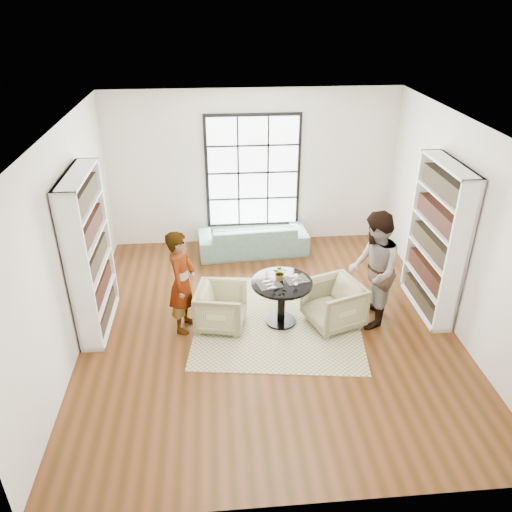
{
  "coord_description": "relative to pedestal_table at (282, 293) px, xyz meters",
  "views": [
    {
      "loc": [
        -0.74,
        -6.16,
        4.54
      ],
      "look_at": [
        -0.17,
        0.4,
        1.01
      ],
      "focal_mm": 35.0,
      "sensor_mm": 36.0,
      "label": 1
    }
  ],
  "objects": [
    {
      "name": "wine_glass_right",
      "position": [
        0.19,
        -0.09,
        0.32
      ],
      "size": [
        0.08,
        0.08,
        0.17
      ],
      "color": "silver",
      "rests_on": "pedestal_table"
    },
    {
      "name": "wine_glass_left",
      "position": [
        -0.15,
        -0.15,
        0.33
      ],
      "size": [
        0.09,
        0.09,
        0.19
      ],
      "color": "silver",
      "rests_on": "pedestal_table"
    },
    {
      "name": "person_left",
      "position": [
        -1.46,
        -0.0,
        0.27
      ],
      "size": [
        0.52,
        0.66,
        1.6
      ],
      "primitive_type": "imported",
      "rotation": [
        0.0,
        0.0,
        1.31
      ],
      "color": "gray",
      "rests_on": "ground"
    },
    {
      "name": "placemat_left",
      "position": [
        -0.19,
        -0.07,
        0.2
      ],
      "size": [
        0.4,
        0.34,
        0.01
      ],
      "primitive_type": "cube",
      "rotation": [
        0.0,
        0.0,
        0.27
      ],
      "color": "black",
      "rests_on": "pedestal_table"
    },
    {
      "name": "ground",
      "position": [
        -0.19,
        -0.09,
        -0.53
      ],
      "size": [
        6.0,
        6.0,
        0.0
      ],
      "primitive_type": "plane",
      "color": "#5A2E15"
    },
    {
      "name": "armchair_left",
      "position": [
        -0.91,
        -0.0,
        -0.2
      ],
      "size": [
        0.84,
        0.83,
        0.66
      ],
      "primitive_type": "imported",
      "rotation": [
        0.0,
        0.0,
        1.37
      ],
      "color": "tan",
      "rests_on": "ground"
    },
    {
      "name": "sofa",
      "position": [
        -0.24,
        2.36,
        -0.23
      ],
      "size": [
        2.12,
        0.95,
        0.61
      ],
      "primitive_type": "imported",
      "rotation": [
        0.0,
        0.0,
        3.21
      ],
      "color": "gray",
      "rests_on": "ground"
    },
    {
      "name": "cutlery_left",
      "position": [
        -0.19,
        -0.07,
        0.21
      ],
      "size": [
        0.19,
        0.25,
        0.01
      ],
      "primitive_type": null,
      "rotation": [
        0.0,
        0.0,
        0.27
      ],
      "color": "#BABABE",
      "rests_on": "placemat_left"
    },
    {
      "name": "flower_centerpiece",
      "position": [
        -0.02,
        0.06,
        0.32
      ],
      "size": [
        0.24,
        0.22,
        0.23
      ],
      "primitive_type": "imported",
      "rotation": [
        0.0,
        0.0,
        -0.19
      ],
      "color": "gray",
      "rests_on": "pedestal_table"
    },
    {
      "name": "pedestal_table",
      "position": [
        0.0,
        0.0,
        0.0
      ],
      "size": [
        0.91,
        0.91,
        0.73
      ],
      "rotation": [
        0.0,
        0.0,
        0.27
      ],
      "color": "black",
      "rests_on": "ground"
    },
    {
      "name": "armchair_right",
      "position": [
        0.78,
        -0.09,
        -0.18
      ],
      "size": [
        0.98,
        0.97,
        0.7
      ],
      "primitive_type": "imported",
      "rotation": [
        0.0,
        0.0,
        -1.23
      ],
      "color": "#B9B684",
      "rests_on": "ground"
    },
    {
      "name": "rug",
      "position": [
        -0.04,
        0.05,
        -0.52
      ],
      "size": [
        2.8,
        2.8,
        0.01
      ],
      "primitive_type": "cube",
      "rotation": [
        0.0,
        0.0,
        -0.13
      ],
      "color": "#B4B187",
      "rests_on": "ground"
    },
    {
      "name": "cutlery_right",
      "position": [
        0.23,
        0.04,
        0.21
      ],
      "size": [
        0.19,
        0.25,
        0.01
      ],
      "primitive_type": null,
      "rotation": [
        0.0,
        0.0,
        0.27
      ],
      "color": "#BABABE",
      "rests_on": "placemat_right"
    },
    {
      "name": "room_shell",
      "position": [
        -0.19,
        0.46,
        0.73
      ],
      "size": [
        6.0,
        6.01,
        6.0
      ],
      "color": "silver",
      "rests_on": "ground"
    },
    {
      "name": "person_right",
      "position": [
        1.33,
        -0.09,
        0.38
      ],
      "size": [
        0.85,
        1.0,
        1.81
      ],
      "primitive_type": "imported",
      "rotation": [
        0.0,
        0.0,
        -1.78
      ],
      "color": "gray",
      "rests_on": "ground"
    },
    {
      "name": "placemat_right",
      "position": [
        0.23,
        0.04,
        0.2
      ],
      "size": [
        0.4,
        0.34,
        0.01
      ],
      "primitive_type": "cube",
      "rotation": [
        0.0,
        0.0,
        0.27
      ],
      "color": "black",
      "rests_on": "pedestal_table"
    }
  ]
}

